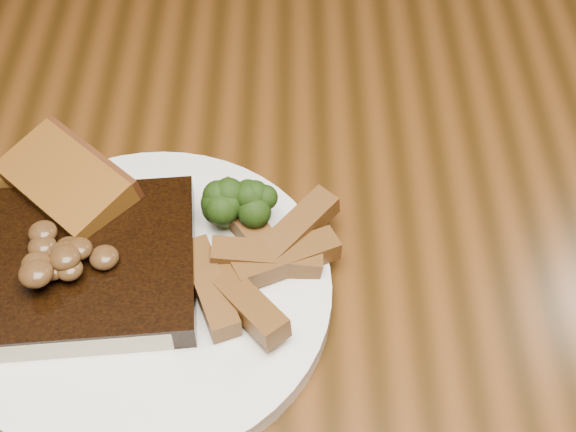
# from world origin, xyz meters

# --- Properties ---
(dining_table) EXTENTS (1.60, 0.90, 0.75)m
(dining_table) POSITION_xyz_m (0.00, 0.00, 0.66)
(dining_table) COLOR #502C10
(dining_table) RESTS_ON ground
(chair_far) EXTENTS (0.52, 0.52, 0.97)m
(chair_far) POSITION_xyz_m (-0.21, 0.54, 0.53)
(chair_far) COLOR black
(chair_far) RESTS_ON ground
(plate) EXTENTS (0.26, 0.26, 0.01)m
(plate) POSITION_xyz_m (-0.11, -0.04, 0.76)
(plate) COLOR white
(plate) RESTS_ON dining_table
(steak) EXTENTS (0.19, 0.15, 0.03)m
(steak) POSITION_xyz_m (-0.16, -0.03, 0.77)
(steak) COLOR black
(steak) RESTS_ON plate
(steak_bone) EXTENTS (0.16, 0.03, 0.02)m
(steak_bone) POSITION_xyz_m (-0.16, -0.09, 0.77)
(steak_bone) COLOR beige
(steak_bone) RESTS_ON plate
(mushroom_pile) EXTENTS (0.06, 0.06, 0.03)m
(mushroom_pile) POSITION_xyz_m (-0.16, -0.04, 0.80)
(mushroom_pile) COLOR #4F3119
(mushroom_pile) RESTS_ON steak
(garlic_bread) EXTENTS (0.11, 0.11, 0.02)m
(garlic_bread) POSITION_xyz_m (-0.17, 0.03, 0.77)
(garlic_bread) COLOR brown
(garlic_bread) RESTS_ON plate
(potato_wedges) EXTENTS (0.10, 0.10, 0.02)m
(potato_wedges) POSITION_xyz_m (-0.04, -0.04, 0.77)
(potato_wedges) COLOR brown
(potato_wedges) RESTS_ON plate
(broccoli_cluster) EXTENTS (0.07, 0.07, 0.04)m
(broccoli_cluster) POSITION_xyz_m (-0.05, 0.03, 0.78)
(broccoli_cluster) COLOR #19350C
(broccoli_cluster) RESTS_ON plate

